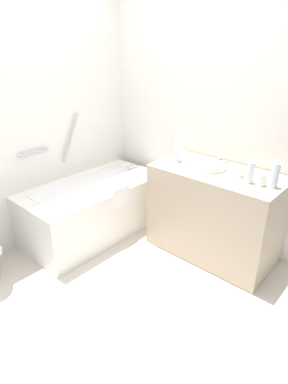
# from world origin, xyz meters

# --- Properties ---
(ground_plane) EXTENTS (3.80, 3.80, 0.00)m
(ground_plane) POSITION_xyz_m (0.00, 0.00, 0.00)
(ground_plane) COLOR beige
(wall_back_tiled) EXTENTS (3.20, 0.10, 2.48)m
(wall_back_tiled) POSITION_xyz_m (0.00, 1.22, 1.24)
(wall_back_tiled) COLOR silver
(wall_back_tiled) RESTS_ON ground_plane
(wall_right_mirror) EXTENTS (0.10, 2.74, 2.48)m
(wall_right_mirror) POSITION_xyz_m (1.45, 0.00, 1.24)
(wall_right_mirror) COLOR silver
(wall_right_mirror) RESTS_ON ground_plane
(bathtub) EXTENTS (1.51, 0.75, 1.25)m
(bathtub) POSITION_xyz_m (0.56, 0.79, 0.31)
(bathtub) COLOR white
(bathtub) RESTS_ON ground_plane
(vanity_counter) EXTENTS (0.62, 1.19, 0.86)m
(vanity_counter) POSITION_xyz_m (1.09, -0.36, 0.43)
(vanity_counter) COLOR tan
(vanity_counter) RESTS_ON ground_plane
(sink_basin) EXTENTS (0.29, 0.29, 0.05)m
(sink_basin) POSITION_xyz_m (1.09, -0.27, 0.89)
(sink_basin) COLOR white
(sink_basin) RESTS_ON vanity_counter
(sink_faucet) EXTENTS (0.10, 0.15, 0.07)m
(sink_faucet) POSITION_xyz_m (1.27, -0.27, 0.89)
(sink_faucet) COLOR #ADADB2
(sink_faucet) RESTS_ON vanity_counter
(water_bottle_0) EXTENTS (0.06, 0.06, 0.20)m
(water_bottle_0) POSITION_xyz_m (1.02, -0.68, 0.96)
(water_bottle_0) COLOR silver
(water_bottle_0) RESTS_ON vanity_counter
(water_bottle_1) EXTENTS (0.07, 0.07, 0.26)m
(water_bottle_1) POSITION_xyz_m (1.06, 0.07, 0.99)
(water_bottle_1) COLOR silver
(water_bottle_1) RESTS_ON vanity_counter
(water_bottle_2) EXTENTS (0.06, 0.06, 0.22)m
(water_bottle_2) POSITION_xyz_m (1.06, -0.87, 0.97)
(water_bottle_2) COLOR silver
(water_bottle_2) RESTS_ON vanity_counter
(drinking_glass_0) EXTENTS (0.08, 0.08, 0.09)m
(drinking_glass_0) POSITION_xyz_m (1.03, -0.78, 0.91)
(drinking_glass_0) COLOR white
(drinking_glass_0) RESTS_ON vanity_counter
(drinking_glass_1) EXTENTS (0.07, 0.07, 0.08)m
(drinking_glass_1) POSITION_xyz_m (1.10, -0.56, 0.90)
(drinking_glass_1) COLOR white
(drinking_glass_1) RESTS_ON vanity_counter
(soap_dish) EXTENTS (0.09, 0.06, 0.02)m
(soap_dish) POSITION_xyz_m (1.02, -0.05, 0.87)
(soap_dish) COLOR white
(soap_dish) RESTS_ON vanity_counter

